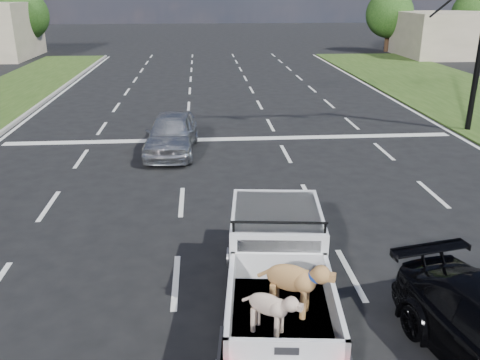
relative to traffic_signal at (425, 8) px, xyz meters
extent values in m
plane|color=black|center=(-7.20, -10.50, -4.73)|extent=(160.00, 160.00, 0.00)
cube|color=silver|center=(-12.45, -4.50, -4.72)|extent=(0.12, 60.00, 0.01)
cube|color=silver|center=(-8.95, -4.50, -4.72)|extent=(0.12, 60.00, 0.01)
cube|color=silver|center=(-5.45, -4.50, -4.72)|extent=(0.12, 60.00, 0.01)
cube|color=silver|center=(-1.95, -4.50, -4.72)|extent=(0.12, 60.00, 0.01)
cube|color=silver|center=(-7.20, -0.50, -4.72)|extent=(17.00, 0.45, 0.01)
cube|color=#BDAB90|center=(14.80, 23.50, -2.93)|extent=(12.00, 7.00, 3.60)
cylinder|color=#332114|center=(-23.20, 27.50, -3.65)|extent=(0.44, 0.44, 2.16)
sphere|color=#17370F|center=(-23.20, 27.50, -1.43)|extent=(4.20, 4.20, 4.20)
cylinder|color=#332114|center=(8.80, 27.50, -3.65)|extent=(0.44, 0.44, 2.16)
sphere|color=#17370F|center=(8.80, 27.50, -1.43)|extent=(4.20, 4.20, 4.20)
cylinder|color=#332114|center=(16.80, 27.50, -3.65)|extent=(0.44, 0.44, 2.16)
sphere|color=#17370F|center=(16.80, 27.50, -1.43)|extent=(4.20, 4.20, 4.20)
cylinder|color=black|center=(-7.75, -10.21, -4.39)|extent=(0.32, 0.70, 0.68)
cylinder|color=black|center=(-6.20, -10.38, -4.39)|extent=(0.32, 0.70, 0.68)
cube|color=silver|center=(-7.15, -11.90, -4.14)|extent=(2.19, 4.89, 0.46)
cube|color=silver|center=(-7.03, -10.79, -3.52)|extent=(1.85, 2.22, 0.77)
cube|color=black|center=(-7.14, -11.79, -3.49)|extent=(1.38, 0.17, 0.55)
cylinder|color=black|center=(-7.12, -11.67, -2.96)|extent=(1.60, 0.21, 0.04)
cube|color=black|center=(-7.26, -12.94, -3.93)|extent=(1.82, 2.43, 0.05)
cube|color=silver|center=(-8.01, -12.86, -3.67)|extent=(0.31, 2.27, 0.46)
cube|color=silver|center=(-6.50, -13.02, -3.67)|extent=(0.31, 2.27, 0.46)
cube|color=silver|center=(-7.37, -14.04, -3.67)|extent=(1.59, 0.24, 0.46)
imported|color=#B1B5B9|center=(-9.40, -1.99, -4.04)|extent=(1.92, 4.16, 1.38)
camera|label=1|loc=(-8.36, -19.18, 0.65)|focal=38.00mm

